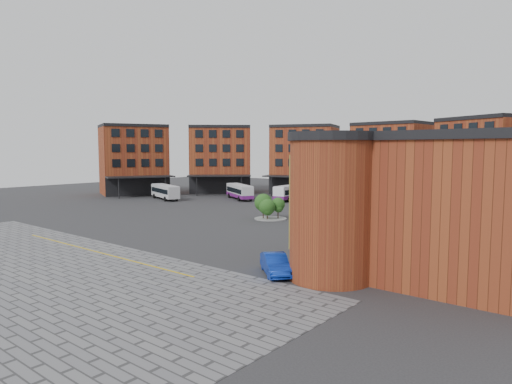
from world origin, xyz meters
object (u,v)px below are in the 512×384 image
Objects in this scene: bus_e at (421,203)px; blue_car at (275,264)px; tree_island at (268,206)px; bus_a at (165,191)px; bus_c at (292,192)px; bus_d at (352,195)px; bus_b at (240,191)px; bus_f at (473,213)px.

blue_car is at bearing -69.37° from bus_e.
tree_island is 31.12m from bus_a.
bus_c is at bearing 75.56° from blue_car.
blue_car is (17.18, -21.02, -1.05)m from tree_island.
tree_island is 20.39m from bus_d.
tree_island is 0.35× the size of bus_e.
bus_e reaches higher than bus_b.
bus_a is at bearing 101.29° from blue_car.
bus_a is at bearing -116.26° from bus_f.
bus_d is (1.76, 20.31, 0.02)m from tree_island.
bus_c is (8.55, 5.19, 0.01)m from bus_b.
bus_c is at bearing 117.21° from tree_island.
bus_c is at bearing -173.83° from bus_e.
tree_island reaches higher than bus_d.
tree_island is at bearing -99.00° from bus_b.
bus_e is at bearing 45.83° from blue_car.
bus_e is at bearing -148.80° from bus_f.
bus_b is 0.79× the size of bus_e.
bus_a is at bearing -148.45° from bus_c.
bus_b is at bearing -162.59° from bus_e.
tree_island is at bearing -92.83° from bus_f.
blue_car is at bearing -104.68° from bus_b.
tree_island is 22.17m from bus_e.
bus_d reaches higher than bus_a.
tree_island is 25.86m from bus_f.
bus_e is at bearing -8.38° from bus_d.
bus_e is 1.32× the size of bus_f.
bus_a is (-30.29, 7.14, -0.20)m from tree_island.
bus_c is 0.83× the size of bus_d.
bus_e is at bearing -58.64° from bus_b.
bus_f is (7.87, -3.93, -0.37)m from bus_e.
tree_island is at bearing -67.84° from bus_c.
bus_c is 0.82× the size of bus_e.
bus_d reaches higher than blue_car.
bus_f is 34.16m from blue_car.
tree_island is 0.45× the size of bus_b.
bus_e is (25.67, -4.80, 0.32)m from bus_c.
bus_b is (-19.57, 16.26, -0.31)m from tree_island.
bus_c reaches higher than bus_f.
tree_island reaches higher than bus_a.
tree_island is 0.93× the size of blue_car.
bus_e is at bearing -15.65° from bus_c.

